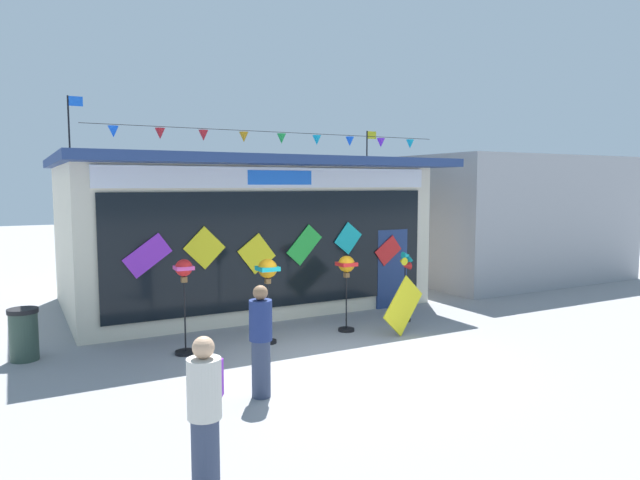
# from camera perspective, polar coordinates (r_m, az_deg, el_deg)

# --- Properties ---
(ground_plane) EXTENTS (80.00, 80.00, 0.00)m
(ground_plane) POSITION_cam_1_polar(r_m,az_deg,el_deg) (10.51, 2.03, -11.82)
(ground_plane) COLOR gray
(kite_shop_building) EXTENTS (9.07, 6.31, 5.17)m
(kite_shop_building) POSITION_cam_1_polar(r_m,az_deg,el_deg) (15.36, -8.08, 0.94)
(kite_shop_building) COLOR beige
(kite_shop_building) RESTS_ON ground_plane
(wind_spinner_far_left) EXTENTS (0.40, 0.40, 1.78)m
(wind_spinner_far_left) POSITION_cam_1_polar(r_m,az_deg,el_deg) (10.78, -13.45, -4.40)
(wind_spinner_far_left) COLOR black
(wind_spinner_far_left) RESTS_ON ground_plane
(wind_spinner_left) EXTENTS (0.39, 0.39, 1.69)m
(wind_spinner_left) POSITION_cam_1_polar(r_m,az_deg,el_deg) (11.24, -5.26, -3.57)
(wind_spinner_left) COLOR black
(wind_spinner_left) RESTS_ON ground_plane
(wind_spinner_center_left) EXTENTS (0.36, 0.36, 1.63)m
(wind_spinner_center_left) POSITION_cam_1_polar(r_m,az_deg,el_deg) (12.14, 2.67, -3.27)
(wind_spinner_center_left) COLOR black
(wind_spinner_center_left) RESTS_ON ground_plane
(wind_spinner_center_right) EXTENTS (0.42, 0.28, 1.62)m
(wind_spinner_center_right) POSITION_cam_1_polar(r_m,az_deg,el_deg) (13.14, 8.61, -3.12)
(wind_spinner_center_right) COLOR black
(wind_spinner_center_right) RESTS_ON ground_plane
(person_near_camera) EXTENTS (0.34, 0.34, 1.68)m
(person_near_camera) POSITION_cam_1_polar(r_m,az_deg,el_deg) (8.55, -5.95, -9.97)
(person_near_camera) COLOR #333D56
(person_near_camera) RESTS_ON ground_plane
(person_mid_plaza) EXTENTS (0.43, 0.48, 1.68)m
(person_mid_plaza) POSITION_cam_1_polar(r_m,az_deg,el_deg) (5.98, -11.42, -16.74)
(person_mid_plaza) COLOR #333D56
(person_mid_plaza) RESTS_ON ground_plane
(trash_bin) EXTENTS (0.52, 0.52, 0.94)m
(trash_bin) POSITION_cam_1_polar(r_m,az_deg,el_deg) (11.58, -27.55, -8.36)
(trash_bin) COLOR #2D4238
(trash_bin) RESTS_ON ground_plane
(display_kite_on_ground) EXTENTS (1.21, 0.32, 1.21)m
(display_kite_on_ground) POSITION_cam_1_polar(r_m,az_deg,el_deg) (12.16, 8.34, -6.50)
(display_kite_on_ground) COLOR yellow
(display_kite_on_ground) RESTS_ON ground_plane
(neighbour_building) EXTENTS (7.32, 7.75, 4.02)m
(neighbour_building) POSITION_cam_1_polar(r_m,az_deg,el_deg) (21.17, 15.22, 2.35)
(neighbour_building) COLOR #99999E
(neighbour_building) RESTS_ON ground_plane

